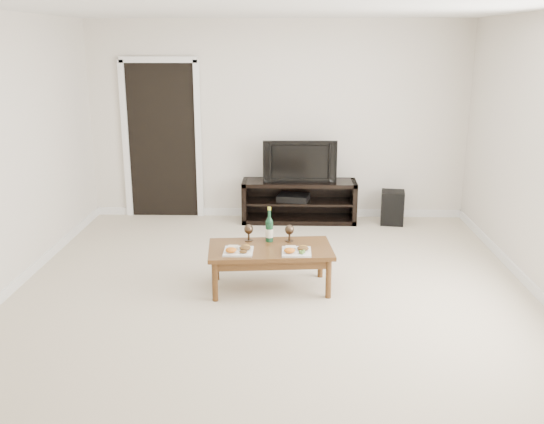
{
  "coord_description": "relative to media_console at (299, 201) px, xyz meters",
  "views": [
    {
      "loc": [
        0.15,
        -5.27,
        2.33
      ],
      "look_at": [
        -0.01,
        0.46,
        0.7
      ],
      "focal_mm": 40.0,
      "sensor_mm": 36.0,
      "label": 1
    }
  ],
  "objects": [
    {
      "name": "floor",
      "position": [
        -0.29,
        -2.5,
        -0.28
      ],
      "size": [
        5.5,
        5.5,
        0.0
      ],
      "primitive_type": "plane",
      "color": "beige",
      "rests_on": "ground"
    },
    {
      "name": "back_wall",
      "position": [
        -0.29,
        0.27,
        1.02
      ],
      "size": [
        5.0,
        0.04,
        2.6
      ],
      "primitive_type": "cube",
      "color": "silver",
      "rests_on": "ground"
    },
    {
      "name": "ceiling",
      "position": [
        -0.29,
        -2.5,
        2.35
      ],
      "size": [
        5.0,
        5.5,
        0.04
      ],
      "primitive_type": "cube",
      "color": "white",
      "rests_on": "back_wall"
    },
    {
      "name": "doorway",
      "position": [
        -1.84,
        0.24,
        0.75
      ],
      "size": [
        0.9,
        0.02,
        2.05
      ],
      "primitive_type": "cube",
      "color": "black",
      "rests_on": "ground"
    },
    {
      "name": "media_console",
      "position": [
        0.0,
        0.0,
        0.0
      ],
      "size": [
        1.5,
        0.45,
        0.55
      ],
      "primitive_type": "cube",
      "color": "black",
      "rests_on": "ground"
    },
    {
      "name": "television",
      "position": [
        0.0,
        0.0,
        0.55
      ],
      "size": [
        0.96,
        0.15,
        0.55
      ],
      "primitive_type": "imported",
      "rotation": [
        0.0,
        0.0,
        0.03
      ],
      "color": "black",
      "rests_on": "media_console"
    },
    {
      "name": "av_receiver",
      "position": [
        -0.08,
        -0.01,
        0.05
      ],
      "size": [
        0.45,
        0.37,
        0.08
      ],
      "primitive_type": "cube",
      "rotation": [
        0.0,
        0.0,
        -0.2
      ],
      "color": "black",
      "rests_on": "media_console"
    },
    {
      "name": "subwoofer",
      "position": [
        1.22,
        -0.08,
        -0.06
      ],
      "size": [
        0.33,
        0.33,
        0.44
      ],
      "primitive_type": "cube",
      "rotation": [
        0.0,
        0.0,
        -0.15
      ],
      "color": "black",
      "rests_on": "ground"
    },
    {
      "name": "coffee_table",
      "position": [
        -0.31,
        -2.29,
        -0.07
      ],
      "size": [
        1.23,
        0.75,
        0.42
      ],
      "primitive_type": "cube",
      "rotation": [
        0.0,
        0.0,
        0.1
      ],
      "color": "#573818",
      "rests_on": "ground"
    },
    {
      "name": "plate_left",
      "position": [
        -0.6,
        -2.43,
        0.18
      ],
      "size": [
        0.27,
        0.27,
        0.07
      ],
      "primitive_type": "cube",
      "color": "white",
      "rests_on": "coffee_table"
    },
    {
      "name": "plate_right",
      "position": [
        -0.06,
        -2.43,
        0.18
      ],
      "size": [
        0.27,
        0.27,
        0.07
      ],
      "primitive_type": "cube",
      "color": "white",
      "rests_on": "coffee_table"
    },
    {
      "name": "wine_bottle",
      "position": [
        -0.33,
        -2.1,
        0.32
      ],
      "size": [
        0.07,
        0.07,
        0.35
      ],
      "primitive_type": "cylinder",
      "color": "#0F3920",
      "rests_on": "coffee_table"
    },
    {
      "name": "goblet_left",
      "position": [
        -0.53,
        -2.1,
        0.23
      ],
      "size": [
        0.09,
        0.09,
        0.17
      ],
      "primitive_type": null,
      "color": "#3B2D20",
      "rests_on": "coffee_table"
    },
    {
      "name": "goblet_right",
      "position": [
        -0.13,
        -2.1,
        0.23
      ],
      "size": [
        0.09,
        0.09,
        0.17
      ],
      "primitive_type": null,
      "color": "#3B2D20",
      "rests_on": "coffee_table"
    }
  ]
}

